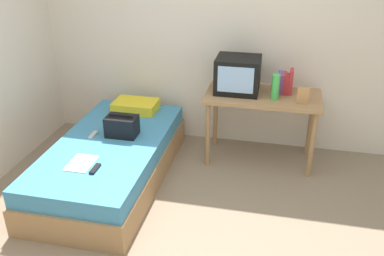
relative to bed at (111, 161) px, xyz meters
The scene contains 13 objects.
ground_plane 1.21m from the bed, 44.89° to the right, with size 8.00×8.00×0.00m, color #84705B.
wall_back 1.80m from the bed, 53.78° to the left, with size 5.20×0.10×2.60m, color beige.
bed is the anchor object (origin of this frame).
desk 1.63m from the bed, 27.56° to the left, with size 1.16×0.60×0.75m.
tv 1.53m from the bed, 34.15° to the left, with size 0.44×0.39×0.36m.
water_bottle 1.76m from the bed, 22.67° to the left, with size 0.08×0.08×0.25m, color green.
book_row 1.91m from the bed, 27.28° to the left, with size 0.15×0.17×0.25m.
picture_frame 1.96m from the bed, 17.85° to the left, with size 0.11×0.02×0.17m, color #B27F4C.
pillow 0.80m from the bed, 89.59° to the left, with size 0.48×0.32×0.11m, color yellow.
handbag 0.36m from the bed, 60.97° to the left, with size 0.30×0.20×0.23m.
magazine 0.50m from the bed, 99.59° to the right, with size 0.21×0.29×0.01m, color white.
remote_dark 0.57m from the bed, 80.38° to the right, with size 0.04×0.16×0.02m, color black.
remote_silver 0.31m from the bed, 159.87° to the left, with size 0.04×0.14×0.02m, color #B7B7BC.
Camera 1 is at (0.69, -2.44, 2.30)m, focal length 39.10 mm.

